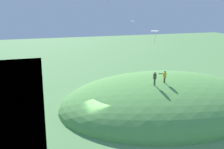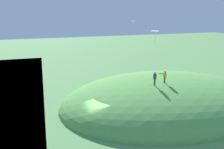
{
  "view_description": "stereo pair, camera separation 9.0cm",
  "coord_description": "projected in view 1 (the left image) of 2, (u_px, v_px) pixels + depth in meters",
  "views": [
    {
      "loc": [
        -5.7,
        -25.45,
        13.27
      ],
      "look_at": [
        2.36,
        2.0,
        5.12
      ],
      "focal_mm": 39.09,
      "sensor_mm": 36.0,
      "label": 1
    },
    {
      "loc": [
        -5.61,
        -25.48,
        13.27
      ],
      "look_at": [
        2.36,
        2.0,
        5.12
      ],
      "focal_mm": 39.09,
      "sensor_mm": 36.0,
      "label": 2
    }
  ],
  "objects": [
    {
      "name": "kite_12",
      "position": [
        155.0,
        32.0,
        31.28
      ],
      "size": [
        1.16,
        1.13,
        1.7
      ],
      "color": "white"
    },
    {
      "name": "ground_plane",
      "position": [
        98.0,
        122.0,
        28.67
      ],
      "size": [
        160.0,
        160.0,
        0.0
      ],
      "primitive_type": "plane",
      "color": "#609854"
    },
    {
      "name": "person_on_hilltop",
      "position": [
        165.0,
        75.0,
        31.03
      ],
      "size": [
        0.44,
        0.44,
        1.58
      ],
      "rotation": [
        0.0,
        0.0,
        1.63
      ],
      "color": "brown",
      "rests_on": "grass_hill"
    },
    {
      "name": "person_walking_path",
      "position": [
        155.0,
        77.0,
        30.24
      ],
      "size": [
        0.46,
        0.46,
        1.79
      ],
      "rotation": [
        0.0,
        0.0,
        4.84
      ],
      "color": "#54554A",
      "rests_on": "grass_hill"
    },
    {
      "name": "grass_hill",
      "position": [
        162.0,
        103.0,
        34.32
      ],
      "size": [
        28.86,
        21.22,
        7.48
      ],
      "primitive_type": "ellipsoid",
      "color": "#5EA44C",
      "rests_on": "ground_plane"
    },
    {
      "name": "kite_1",
      "position": [
        133.0,
        22.0,
        43.81
      ],
      "size": [
        0.98,
        1.03,
        2.2
      ],
      "color": "white"
    }
  ]
}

